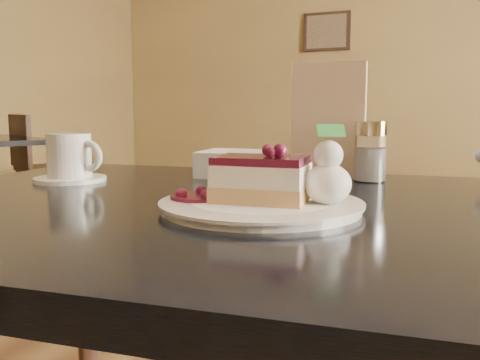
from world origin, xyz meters
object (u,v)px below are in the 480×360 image
at_px(dessert_plate, 261,206).
at_px(coffee_set, 70,160).
at_px(main_table, 270,258).
at_px(cheesecake_slice, 261,179).

distance_m(dessert_plate, coffee_set, 0.45).
relative_size(dessert_plate, coffee_set, 1.88).
relative_size(main_table, dessert_plate, 4.90).
bearing_deg(main_table, coffee_set, 164.26).
bearing_deg(coffee_set, dessert_plate, -15.84).
bearing_deg(cheesecake_slice, dessert_plate, 0.00).
bearing_deg(coffee_set, main_table, -9.56).
xyz_separation_m(dessert_plate, coffee_set, (-0.43, 0.12, 0.03)).
bearing_deg(dessert_plate, cheesecake_slice, 0.00).
height_order(main_table, coffee_set, coffee_set).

